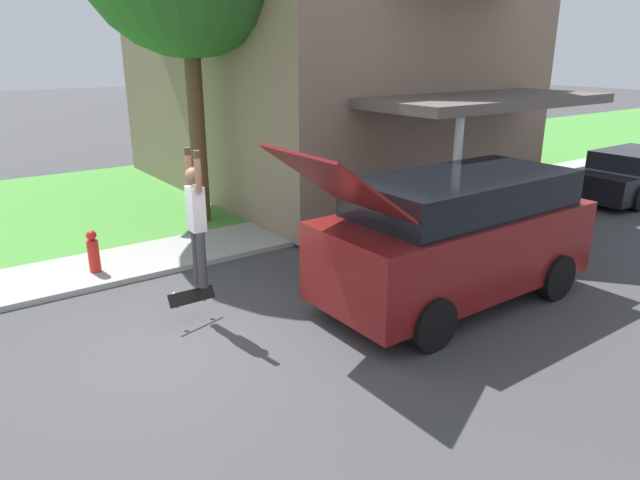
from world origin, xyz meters
TOP-DOWN VIEW (x-y plane):
  - ground_plane at (0.00, 0.00)m, footprint 120.00×120.00m
  - lawn at (-8.00, 6.00)m, footprint 10.00×80.00m
  - sidewalk at (-3.60, 6.00)m, footprint 1.80×80.00m
  - house at (-7.47, 7.49)m, footprint 13.00×8.88m
  - suv_parked at (1.09, 4.08)m, footprint 2.10×5.35m
  - car_down_street at (-0.69, 13.40)m, footprint 1.85×4.44m
  - skateboarder at (-0.61, 0.48)m, footprint 0.41×0.23m
  - skateboard at (-0.68, 0.34)m, footprint 0.30×0.78m
  - fire_hydrant at (-3.38, -0.35)m, footprint 0.20×0.20m

SIDE VIEW (x-z plane):
  - ground_plane at x=0.00m, z-range 0.00..0.00m
  - lawn at x=-8.00m, z-range 0.00..0.08m
  - sidewalk at x=-3.60m, z-range 0.00..0.10m
  - skateboard at x=-0.68m, z-range 0.26..0.56m
  - fire_hydrant at x=-3.38m, z-range 0.08..0.86m
  - car_down_street at x=-0.69m, z-range -0.03..1.30m
  - suv_parked at x=1.09m, z-range -0.26..2.49m
  - skateboarder at x=-0.61m, z-range 0.62..2.65m
  - house at x=-7.47m, z-range 0.22..7.93m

